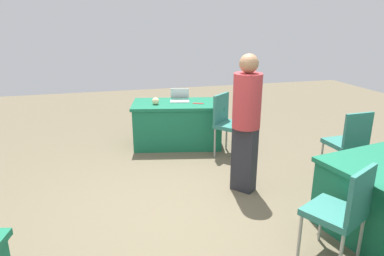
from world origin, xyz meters
The scene contains 9 objects.
ground_plane centered at (0.00, 0.00, 0.00)m, with size 14.40×14.40×0.00m, color brown.
table_foreground centered at (-0.42, -2.17, 0.37)m, with size 1.63×1.11×0.74m.
chair_tucked_left centered at (-1.12, 1.18, 0.54)m, with size 0.59×0.59×0.95m.
chair_aisle centered at (-1.08, -1.51, 0.57)m, with size 0.62×0.62×0.98m.
chair_back_row centered at (-2.35, -0.30, 0.54)m, with size 0.46×0.46×0.95m.
person_presenter centered at (-0.86, -0.33, 0.96)m, with size 0.48×0.48×1.71m.
laptop_silver centered at (-0.49, -2.28, 0.78)m, with size 0.37×0.36×0.21m.
yarn_ball centered at (-0.05, -2.14, 0.80)m, with size 0.12×0.12×0.12m, color beige.
scissors_red centered at (-0.74, -2.02, 0.75)m, with size 0.18×0.04×0.01m, color red.
Camera 1 is at (0.81, 3.37, 2.10)m, focal length 32.42 mm.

